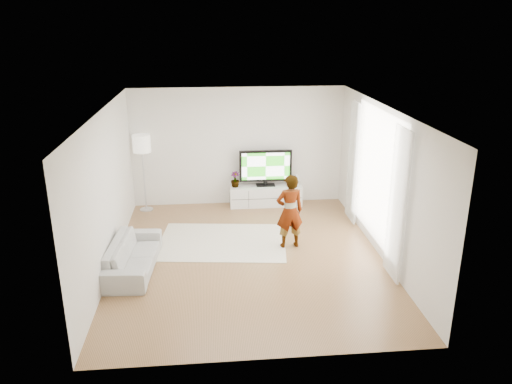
{
  "coord_description": "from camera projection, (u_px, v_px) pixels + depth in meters",
  "views": [
    {
      "loc": [
        -0.67,
        -8.47,
        4.27
      ],
      "look_at": [
        0.18,
        0.4,
        1.16
      ],
      "focal_mm": 35.0,
      "sensor_mm": 36.0,
      "label": 1
    }
  ],
  "objects": [
    {
      "name": "floor",
      "position": [
        249.0,
        257.0,
        9.43
      ],
      "size": [
        6.0,
        6.0,
        0.0
      ],
      "primitive_type": "plane",
      "color": "#9D6D47",
      "rests_on": "ground"
    },
    {
      "name": "ceiling",
      "position": [
        248.0,
        110.0,
        8.51
      ],
      "size": [
        6.0,
        6.0,
        0.0
      ],
      "primitive_type": "plane",
      "color": "white",
      "rests_on": "wall_back"
    },
    {
      "name": "sofa",
      "position": [
        133.0,
        255.0,
        8.9
      ],
      "size": [
        0.86,
        1.94,
        0.55
      ],
      "primitive_type": "imported",
      "rotation": [
        0.0,
        0.0,
        1.5
      ],
      "color": "#B0B0AB",
      "rests_on": "floor"
    },
    {
      "name": "wall_right",
      "position": [
        383.0,
        183.0,
        9.19
      ],
      "size": [
        0.02,
        6.0,
        2.8
      ],
      "primitive_type": "cube",
      "color": "silver",
      "rests_on": "floor"
    },
    {
      "name": "rug",
      "position": [
        222.0,
        242.0,
        10.08
      ],
      "size": [
        2.73,
        2.11,
        0.01
      ],
      "primitive_type": "cube",
      "rotation": [
        0.0,
        0.0,
        -0.12
      ],
      "color": "silver",
      "rests_on": "floor"
    },
    {
      "name": "television",
      "position": [
        266.0,
        167.0,
        11.8
      ],
      "size": [
        1.25,
        0.24,
        0.87
      ],
      "color": "black",
      "rests_on": "media_console"
    },
    {
      "name": "wall_back",
      "position": [
        238.0,
        147.0,
        11.79
      ],
      "size": [
        5.0,
        0.02,
        2.8
      ],
      "primitive_type": "cube",
      "color": "silver",
      "rests_on": "floor"
    },
    {
      "name": "game_console",
      "position": [
        297.0,
        180.0,
        11.96
      ],
      "size": [
        0.06,
        0.18,
        0.24
      ],
      "rotation": [
        0.0,
        0.0,
        0.02
      ],
      "color": "white",
      "rests_on": "media_console"
    },
    {
      "name": "floor_lamp",
      "position": [
        142.0,
        147.0,
        11.27
      ],
      "size": [
        0.4,
        0.4,
        1.8
      ],
      "color": "silver",
      "rests_on": "floor"
    },
    {
      "name": "window",
      "position": [
        377.0,
        176.0,
        9.46
      ],
      "size": [
        0.01,
        2.6,
        2.5
      ],
      "primitive_type": "cube",
      "color": "white",
      "rests_on": "wall_right"
    },
    {
      "name": "wall_front",
      "position": [
        268.0,
        265.0,
        6.15
      ],
      "size": [
        5.0,
        0.02,
        2.8
      ],
      "primitive_type": "cube",
      "color": "silver",
      "rests_on": "floor"
    },
    {
      "name": "wall_left",
      "position": [
        106.0,
        192.0,
        8.75
      ],
      "size": [
        0.02,
        6.0,
        2.8
      ],
      "primitive_type": "cube",
      "color": "silver",
      "rests_on": "floor"
    },
    {
      "name": "potted_plant",
      "position": [
        235.0,
        179.0,
        11.8
      ],
      "size": [
        0.22,
        0.22,
        0.37
      ],
      "primitive_type": "imported",
      "rotation": [
        0.0,
        0.0,
        -0.07
      ],
      "color": "#3F7238",
      "rests_on": "media_console"
    },
    {
      "name": "player",
      "position": [
        290.0,
        211.0,
        9.63
      ],
      "size": [
        0.58,
        0.43,
        1.48
      ],
      "primitive_type": "imported",
      "rotation": [
        0.0,
        0.0,
        3.29
      ],
      "color": "#334772",
      "rests_on": "rug"
    },
    {
      "name": "media_console",
      "position": [
        266.0,
        195.0,
        12.01
      ],
      "size": [
        1.72,
        0.49,
        0.48
      ],
      "color": "silver",
      "rests_on": "floor"
    },
    {
      "name": "curtain_near",
      "position": [
        397.0,
        205.0,
        8.26
      ],
      "size": [
        0.04,
        0.7,
        2.6
      ],
      "primitive_type": "cube",
      "color": "white",
      "rests_on": "floor"
    },
    {
      "name": "curtain_far",
      "position": [
        354.0,
        162.0,
        10.71
      ],
      "size": [
        0.04,
        0.7,
        2.6
      ],
      "primitive_type": "cube",
      "color": "white",
      "rests_on": "floor"
    }
  ]
}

